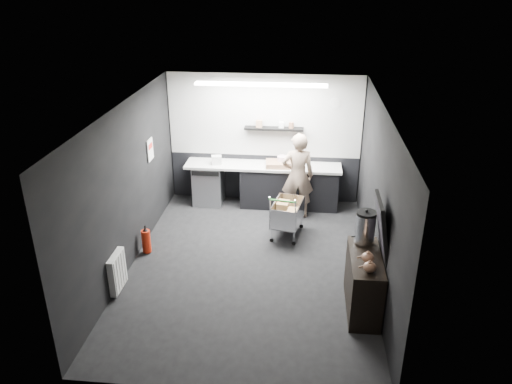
# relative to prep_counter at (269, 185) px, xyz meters

# --- Properties ---
(floor) EXTENTS (5.50, 5.50, 0.00)m
(floor) POSITION_rel_prep_counter_xyz_m (-0.14, -2.42, -0.46)
(floor) COLOR black
(floor) RESTS_ON ground
(ceiling) EXTENTS (5.50, 5.50, 0.00)m
(ceiling) POSITION_rel_prep_counter_xyz_m (-0.14, -2.42, 2.24)
(ceiling) COLOR white
(ceiling) RESTS_ON wall_back
(wall_back) EXTENTS (5.50, 0.00, 5.50)m
(wall_back) POSITION_rel_prep_counter_xyz_m (-0.14, 0.33, 0.89)
(wall_back) COLOR black
(wall_back) RESTS_ON floor
(wall_front) EXTENTS (5.50, 0.00, 5.50)m
(wall_front) POSITION_rel_prep_counter_xyz_m (-0.14, -5.17, 0.89)
(wall_front) COLOR black
(wall_front) RESTS_ON floor
(wall_left) EXTENTS (0.00, 5.50, 5.50)m
(wall_left) POSITION_rel_prep_counter_xyz_m (-2.14, -2.42, 0.89)
(wall_left) COLOR black
(wall_left) RESTS_ON floor
(wall_right) EXTENTS (0.00, 5.50, 5.50)m
(wall_right) POSITION_rel_prep_counter_xyz_m (1.86, -2.42, 0.89)
(wall_right) COLOR black
(wall_right) RESTS_ON floor
(kitchen_wall_panel) EXTENTS (3.95, 0.02, 1.70)m
(kitchen_wall_panel) POSITION_rel_prep_counter_xyz_m (-0.14, 0.31, 1.39)
(kitchen_wall_panel) COLOR #BABBB6
(kitchen_wall_panel) RESTS_ON wall_back
(dado_panel) EXTENTS (3.95, 0.02, 1.00)m
(dado_panel) POSITION_rel_prep_counter_xyz_m (-0.14, 0.31, 0.04)
(dado_panel) COLOR black
(dado_panel) RESTS_ON wall_back
(floating_shelf) EXTENTS (1.20, 0.22, 0.04)m
(floating_shelf) POSITION_rel_prep_counter_xyz_m (0.06, 0.20, 1.16)
(floating_shelf) COLOR black
(floating_shelf) RESTS_ON wall_back
(wall_clock) EXTENTS (0.20, 0.03, 0.20)m
(wall_clock) POSITION_rel_prep_counter_xyz_m (1.26, 0.30, 1.69)
(wall_clock) COLOR silver
(wall_clock) RESTS_ON wall_back
(poster) EXTENTS (0.02, 0.30, 0.40)m
(poster) POSITION_rel_prep_counter_xyz_m (-2.12, -1.12, 1.09)
(poster) COLOR white
(poster) RESTS_ON wall_left
(poster_red_band) EXTENTS (0.02, 0.22, 0.10)m
(poster_red_band) POSITION_rel_prep_counter_xyz_m (-2.11, -1.12, 1.16)
(poster_red_band) COLOR red
(poster_red_band) RESTS_ON poster
(radiator) EXTENTS (0.10, 0.50, 0.60)m
(radiator) POSITION_rel_prep_counter_xyz_m (-2.08, -3.32, -0.11)
(radiator) COLOR silver
(radiator) RESTS_ON wall_left
(ceiling_strip) EXTENTS (2.40, 0.20, 0.04)m
(ceiling_strip) POSITION_rel_prep_counter_xyz_m (-0.14, -0.57, 2.21)
(ceiling_strip) COLOR white
(ceiling_strip) RESTS_ON ceiling
(prep_counter) EXTENTS (3.20, 0.61, 0.90)m
(prep_counter) POSITION_rel_prep_counter_xyz_m (0.00, 0.00, 0.00)
(prep_counter) COLOR black
(prep_counter) RESTS_ON floor
(person) EXTENTS (0.67, 0.48, 1.74)m
(person) POSITION_rel_prep_counter_xyz_m (0.59, -0.45, 0.41)
(person) COLOR #C2AF99
(person) RESTS_ON floor
(shopping_cart) EXTENTS (0.63, 0.92, 0.91)m
(shopping_cart) POSITION_rel_prep_counter_xyz_m (0.43, -1.27, -0.02)
(shopping_cart) COLOR silver
(shopping_cart) RESTS_ON floor
(sideboard) EXTENTS (0.50, 1.17, 1.76)m
(sideboard) POSITION_rel_prep_counter_xyz_m (1.64, -3.34, 0.10)
(sideboard) COLOR black
(sideboard) RESTS_ON floor
(fire_extinguisher) EXTENTS (0.15, 0.15, 0.51)m
(fire_extinguisher) POSITION_rel_prep_counter_xyz_m (-1.99, -2.17, -0.21)
(fire_extinguisher) COLOR #B3210B
(fire_extinguisher) RESTS_ON floor
(cardboard_box) EXTENTS (0.54, 0.42, 0.10)m
(cardboard_box) POSITION_rel_prep_counter_xyz_m (0.19, -0.05, 0.49)
(cardboard_box) COLOR #8F694C
(cardboard_box) RESTS_ON prep_counter
(pink_tub) EXTENTS (0.20, 0.20, 0.20)m
(pink_tub) POSITION_rel_prep_counter_xyz_m (0.26, 0.00, 0.54)
(pink_tub) COLOR silver
(pink_tub) RESTS_ON prep_counter
(white_container) EXTENTS (0.23, 0.19, 0.18)m
(white_container) POSITION_rel_prep_counter_xyz_m (-1.09, -0.05, 0.53)
(white_container) COLOR silver
(white_container) RESTS_ON prep_counter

